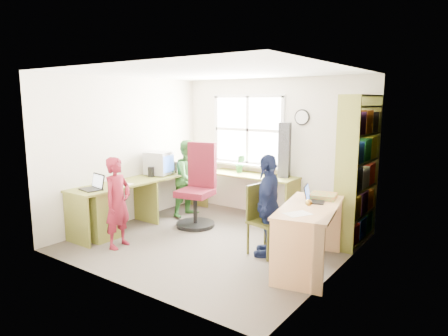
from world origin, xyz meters
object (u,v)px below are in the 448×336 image
(bookshelf, at_px, (358,174))
(cd_tower, at_px, (284,150))
(swivel_chair, at_px, (198,190))
(laptop_left, at_px, (94,186))
(l_desk, at_px, (136,202))
(laptop_right, at_px, (312,198))
(crt_monitor, at_px, (159,163))
(wooden_chair, at_px, (263,216))
(potted_plant, at_px, (240,164))
(right_desk, at_px, (309,223))
(person_green, at_px, (190,178))
(person_navy, at_px, (268,205))
(person_red, at_px, (118,203))

(bookshelf, relative_size, cd_tower, 2.30)
(swivel_chair, distance_m, laptop_left, 1.63)
(l_desk, height_order, swivel_chair, swivel_chair)
(bookshelf, xyz_separation_m, laptop_right, (-0.23, -1.03, -0.17))
(crt_monitor, height_order, cd_tower, cd_tower)
(wooden_chair, height_order, potted_plant, potted_plant)
(bookshelf, bearing_deg, right_desk, -97.55)
(laptop_left, xyz_separation_m, person_green, (0.32, 1.75, -0.13))
(cd_tower, bearing_deg, laptop_right, -64.65)
(l_desk, relative_size, right_desk, 2.03)
(crt_monitor, bearing_deg, wooden_chair, -21.86)
(swivel_chair, distance_m, laptop_right, 2.15)
(l_desk, height_order, bookshelf, bookshelf)
(l_desk, distance_m, cd_tower, 2.55)
(crt_monitor, height_order, person_green, person_green)
(potted_plant, height_order, person_navy, person_navy)
(crt_monitor, xyz_separation_m, cd_tower, (1.86, 1.07, 0.25))
(person_navy, bearing_deg, person_red, -82.52)
(crt_monitor, distance_m, person_navy, 2.45)
(wooden_chair, relative_size, cd_tower, 1.02)
(right_desk, xyz_separation_m, person_navy, (-0.62, 0.08, 0.11))
(laptop_left, bearing_deg, l_desk, 84.21)
(right_desk, distance_m, person_green, 2.79)
(bookshelf, xyz_separation_m, potted_plant, (-2.16, 0.27, -0.09))
(potted_plant, bearing_deg, laptop_left, -112.22)
(laptop_right, height_order, cd_tower, cd_tower)
(bookshelf, xyz_separation_m, person_red, (-2.61, -2.11, -0.37))
(l_desk, xyz_separation_m, crt_monitor, (-0.22, 0.74, 0.50))
(l_desk, xyz_separation_m, person_green, (0.15, 1.11, 0.22))
(wooden_chair, xyz_separation_m, crt_monitor, (-2.31, 0.41, 0.45))
(crt_monitor, bearing_deg, person_navy, -21.92)
(bookshelf, distance_m, person_green, 2.85)
(cd_tower, bearing_deg, swivel_chair, -147.81)
(l_desk, bearing_deg, crt_monitor, 106.89)
(swivel_chair, xyz_separation_m, laptop_left, (-0.79, -1.41, 0.22))
(cd_tower, xyz_separation_m, person_red, (-1.29, -2.45, -0.57))
(bookshelf, height_order, person_navy, bookshelf)
(crt_monitor, relative_size, person_green, 0.35)
(swivel_chair, height_order, laptop_right, swivel_chair)
(person_navy, bearing_deg, cd_tower, -179.98)
(bookshelf, height_order, cd_tower, bookshelf)
(crt_monitor, bearing_deg, l_desk, -84.87)
(bookshelf, height_order, person_green, bookshelf)
(cd_tower, xyz_separation_m, potted_plant, (-0.83, -0.06, -0.30))
(bookshelf, relative_size, laptop_right, 5.93)
(person_red, distance_m, person_green, 1.77)
(swivel_chair, xyz_separation_m, cd_tower, (1.02, 1.04, 0.63))
(potted_plant, bearing_deg, bookshelf, -7.23)
(l_desk, relative_size, laptop_left, 8.14)
(person_red, bearing_deg, person_navy, -72.41)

